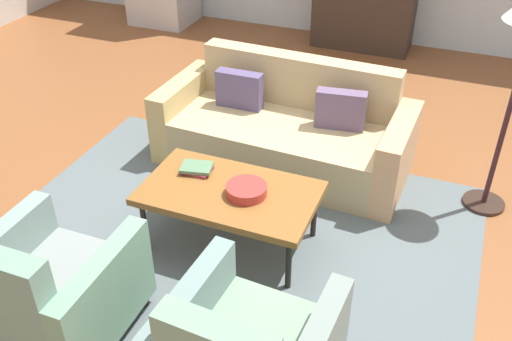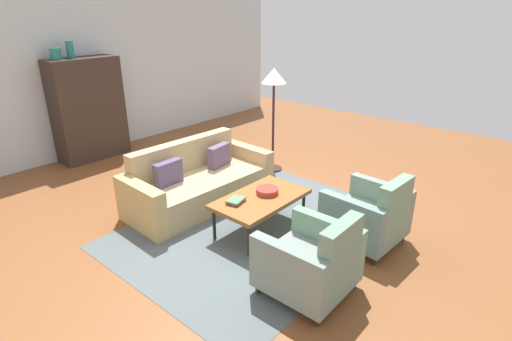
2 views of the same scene
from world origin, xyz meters
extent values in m
plane|color=brown|center=(0.00, 0.00, 0.00)|extent=(11.93, 11.93, 0.00)
cube|color=silver|center=(0.00, 3.77, 1.40)|extent=(9.94, 0.12, 2.80)
cube|color=#546063|center=(-0.16, -0.58, 0.00)|extent=(3.40, 2.60, 0.01)
cube|color=tan|center=(-0.16, 0.47, 0.21)|extent=(1.77, 0.97, 0.42)
cube|color=tan|center=(-0.15, 0.83, 0.43)|extent=(1.75, 0.25, 0.86)
cube|color=tan|center=(0.80, 0.43, 0.31)|extent=(0.21, 0.91, 0.62)
cube|color=tan|center=(-1.12, 0.51, 0.31)|extent=(0.21, 0.91, 0.62)
cube|color=#5F4C69|center=(0.29, 0.55, 0.58)|extent=(0.41, 0.17, 0.32)
cube|color=#52466A|center=(-0.61, 0.59, 0.58)|extent=(0.40, 0.13, 0.32)
cylinder|color=black|center=(-0.69, -0.35, 0.20)|extent=(0.04, 0.04, 0.41)
cylinder|color=black|center=(0.37, -0.35, 0.20)|extent=(0.04, 0.04, 0.41)
cylinder|color=black|center=(-0.69, -0.91, 0.20)|extent=(0.04, 0.04, 0.41)
cylinder|color=black|center=(0.37, -0.91, 0.20)|extent=(0.04, 0.04, 0.41)
cube|color=brown|center=(-0.16, -0.63, 0.43)|extent=(1.20, 0.70, 0.05)
cylinder|color=#2F290F|center=(-1.11, -1.39, 0.05)|extent=(0.05, 0.05, 0.10)
cylinder|color=#3B1E1A|center=(-0.43, -1.39, 0.05)|extent=(0.05, 0.05, 0.10)
cylinder|color=#3A2415|center=(-1.10, -2.07, 0.05)|extent=(0.05, 0.05, 0.10)
cylinder|color=#2E281E|center=(-0.42, -2.07, 0.05)|extent=(0.05, 0.05, 0.10)
cube|color=gray|center=(-0.76, -1.73, 0.25)|extent=(0.57, 0.80, 0.30)
cube|color=slate|center=(-0.76, -2.06, 0.49)|extent=(0.56, 0.14, 0.78)
cube|color=gray|center=(-1.10, -1.73, 0.38)|extent=(0.13, 0.80, 0.56)
cube|color=gray|center=(-0.42, -1.73, 0.38)|extent=(0.13, 0.80, 0.56)
cylinder|color=black|center=(0.12, -1.37, 0.05)|extent=(0.05, 0.05, 0.10)
cylinder|color=#352516|center=(0.80, -1.41, 0.05)|extent=(0.05, 0.05, 0.10)
cylinder|color=#2C271A|center=(0.08, -2.05, 0.05)|extent=(0.05, 0.05, 0.10)
cylinder|color=#391F20|center=(0.76, -2.09, 0.05)|extent=(0.05, 0.05, 0.10)
cube|color=gray|center=(0.44, -1.73, 0.25)|extent=(0.61, 0.83, 0.30)
cube|color=gray|center=(0.42, -2.06, 0.49)|extent=(0.57, 0.17, 0.78)
cube|color=slate|center=(0.10, -1.71, 0.38)|extent=(0.17, 0.81, 0.56)
cube|color=gray|center=(0.78, -1.75, 0.38)|extent=(0.17, 0.81, 0.56)
cylinder|color=#AD312B|center=(-0.04, -0.63, 0.49)|extent=(0.28, 0.28, 0.07)
cube|color=#8C2F40|center=(-0.47, -0.51, 0.47)|extent=(0.20, 0.16, 0.02)
cube|color=#517654|center=(-0.47, -0.51, 0.49)|extent=(0.25, 0.20, 0.02)
cube|color=#332720|center=(-0.15, 3.42, 0.90)|extent=(1.20, 0.50, 1.80)
cube|color=#34191E|center=(-0.45, 3.68, 0.90)|extent=(0.56, 0.01, 1.51)
cube|color=black|center=(0.15, 3.68, 0.90)|extent=(0.56, 0.01, 1.51)
cylinder|color=#237661|center=(-0.55, 3.42, 1.89)|extent=(0.18, 0.18, 0.19)
cylinder|color=#1F726C|center=(-0.30, 3.42, 1.94)|extent=(0.12, 0.12, 0.28)
cylinder|color=#302019|center=(1.50, 0.51, 0.01)|extent=(0.32, 0.32, 0.03)
cylinder|color=#331A20|center=(1.50, 0.51, 0.76)|extent=(0.04, 0.04, 1.45)
cone|color=silver|center=(1.50, 0.51, 1.60)|extent=(0.40, 0.40, 0.24)
camera|label=1|loc=(1.16, -3.47, 2.72)|focal=39.93mm
camera|label=2|loc=(-3.55, -3.47, 2.62)|focal=28.20mm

